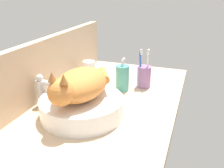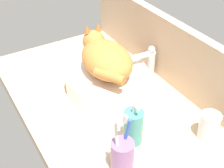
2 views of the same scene
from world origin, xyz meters
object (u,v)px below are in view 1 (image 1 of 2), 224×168
(cat, at_px, (79,85))
(toothbrush_cup, at_px, (144,76))
(faucet, at_px, (43,90))
(soap_dispenser, at_px, (122,78))
(water_glass, at_px, (89,70))
(sink_basin, at_px, (82,107))

(cat, distance_m, toothbrush_cup, 0.41)
(cat, bearing_deg, faucet, 80.05)
(cat, bearing_deg, toothbrush_cup, -23.10)
(faucet, bearing_deg, toothbrush_cup, -44.81)
(toothbrush_cup, bearing_deg, faucet, 135.19)
(soap_dispenser, distance_m, toothbrush_cup, 0.11)
(toothbrush_cup, relative_size, water_glass, 2.13)
(soap_dispenser, bearing_deg, toothbrush_cup, -49.86)
(cat, bearing_deg, water_glass, 19.98)
(sink_basin, bearing_deg, faucet, 84.42)
(faucet, bearing_deg, cat, -99.95)
(soap_dispenser, relative_size, toothbrush_cup, 0.81)
(cat, bearing_deg, sink_basin, -2.36)
(water_glass, bearing_deg, sink_basin, -159.30)
(cat, xyz_separation_m, faucet, (0.03, 0.18, -0.06))
(cat, distance_m, faucet, 0.19)
(cat, xyz_separation_m, soap_dispenser, (0.29, -0.07, -0.07))
(sink_basin, relative_size, toothbrush_cup, 1.68)
(soap_dispenser, height_order, toothbrush_cup, toothbrush_cup)
(cat, height_order, faucet, cat)
(faucet, height_order, soap_dispenser, soap_dispenser)
(sink_basin, distance_m, soap_dispenser, 0.29)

